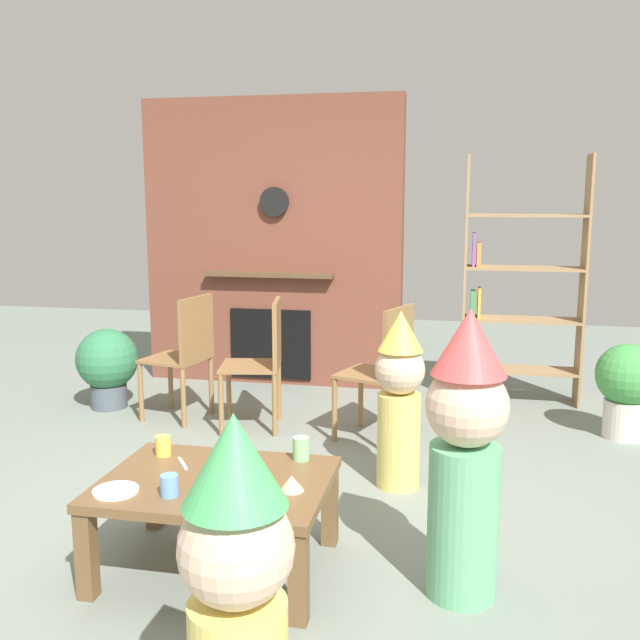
{
  "coord_description": "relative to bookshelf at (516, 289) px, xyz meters",
  "views": [
    {
      "loc": [
        0.87,
        -3.16,
        1.58
      ],
      "look_at": [
        0.15,
        0.4,
        0.95
      ],
      "focal_mm": 39.39,
      "sensor_mm": 36.0,
      "label": 1
    }
  ],
  "objects": [
    {
      "name": "bookshelf",
      "position": [
        0.0,
        0.0,
        0.0
      ],
      "size": [
        0.9,
        0.28,
        1.9
      ],
      "color": "#9E7A51",
      "rests_on": "ground_plane"
    },
    {
      "name": "ground_plane",
      "position": [
        -1.29,
        -2.4,
        -0.89
      ],
      "size": [
        12.0,
        12.0,
        0.0
      ],
      "primitive_type": "plane",
      "color": "gray"
    },
    {
      "name": "table_fork",
      "position": [
        -1.61,
        -2.77,
        -0.47
      ],
      "size": [
        0.1,
        0.13,
        0.01
      ],
      "primitive_type": "cube",
      "rotation": [
        0.0,
        0.0,
        2.17
      ],
      "color": "silver",
      "rests_on": "coffee_table"
    },
    {
      "name": "dining_chair_middle",
      "position": [
        -1.73,
        -1.03,
        -0.38
      ],
      "size": [
        0.47,
        0.47,
        0.9
      ],
      "rotation": [
        0.0,
        0.0,
        3.33
      ],
      "color": "olive",
      "rests_on": "ground_plane"
    },
    {
      "name": "child_by_the_chairs",
      "position": [
        -0.73,
        -1.86,
        -0.37
      ],
      "size": [
        0.27,
        0.27,
        0.99
      ],
      "rotation": [
        0.0,
        0.0,
        -2.15
      ],
      "color": "#E0CC66",
      "rests_on": "ground_plane"
    },
    {
      "name": "paper_plate_rear",
      "position": [
        -1.76,
        -3.11,
        -0.47
      ],
      "size": [
        0.18,
        0.18,
        0.01
      ],
      "primitive_type": "cylinder",
      "color": "white",
      "rests_on": "coffee_table"
    },
    {
      "name": "potted_plant_tall",
      "position": [
        0.68,
        -0.75,
        -0.52
      ],
      "size": [
        0.41,
        0.41,
        0.64
      ],
      "color": "beige",
      "rests_on": "ground_plane"
    },
    {
      "name": "dining_chair_right",
      "position": [
        -0.88,
        -1.14,
        -0.38
      ],
      "size": [
        0.51,
        0.51,
        0.9
      ],
      "rotation": [
        0.0,
        0.0,
        2.79
      ],
      "color": "olive",
      "rests_on": "ground_plane"
    },
    {
      "name": "potted_plant_short",
      "position": [
        -3.03,
        -0.81,
        -0.54
      ],
      "size": [
        0.46,
        0.46,
        0.61
      ],
      "color": "#4C5660",
      "rests_on": "ground_plane"
    },
    {
      "name": "brick_fireplace_feature",
      "position": [
        -2.0,
        0.2,
        0.31
      ],
      "size": [
        2.2,
        0.28,
        2.4
      ],
      "color": "brown",
      "rests_on": "ground_plane"
    },
    {
      "name": "paper_cup_near_left",
      "position": [
        -1.1,
        -2.61,
        -0.42
      ],
      "size": [
        0.08,
        0.08,
        0.11
      ],
      "primitive_type": "cylinder",
      "color": "#8CD18C",
      "rests_on": "coffee_table"
    },
    {
      "name": "coffee_table",
      "position": [
        -1.41,
        -2.9,
        -0.54
      ],
      "size": [
        0.96,
        0.72,
        0.41
      ],
      "color": "brown",
      "rests_on": "ground_plane"
    },
    {
      "name": "child_with_cone_hat",
      "position": [
        -0.94,
        -4.01,
        -0.32
      ],
      "size": [
        0.3,
        0.3,
        1.07
      ],
      "rotation": [
        0.0,
        0.0,
        1.96
      ],
      "color": "#E0CC66",
      "rests_on": "ground_plane"
    },
    {
      "name": "dining_chair_left",
      "position": [
        -2.33,
        -0.96,
        -0.38
      ],
      "size": [
        0.47,
        0.47,
        0.9
      ],
      "rotation": [
        0.0,
        0.0,
        2.94
      ],
      "color": "olive",
      "rests_on": "ground_plane"
    },
    {
      "name": "child_in_pink",
      "position": [
        -0.38,
        -2.89,
        -0.27
      ],
      "size": [
        0.32,
        0.32,
        1.17
      ],
      "rotation": [
        0.0,
        0.0,
        -3.13
      ],
      "color": "#66B27F",
      "rests_on": "ground_plane"
    },
    {
      "name": "paper_cup_near_right",
      "position": [
        -1.74,
        -2.69,
        -0.43
      ],
      "size": [
        0.07,
        0.07,
        0.09
      ],
      "primitive_type": "cylinder",
      "color": "#F2CC4C",
      "rests_on": "coffee_table"
    },
    {
      "name": "paper_plate_front",
      "position": [
        -1.35,
        -2.85,
        -0.47
      ],
      "size": [
        0.2,
        0.2,
        0.01
      ],
      "primitive_type": "cylinder",
      "color": "white",
      "rests_on": "coffee_table"
    },
    {
      "name": "birthday_cake_slice",
      "position": [
        -1.06,
        -2.95,
        -0.44
      ],
      "size": [
        0.1,
        0.1,
        0.06
      ],
      "primitive_type": "cone",
      "color": "#EAC68C",
      "rests_on": "coffee_table"
    },
    {
      "name": "paper_cup_center",
      "position": [
        -1.53,
        -3.1,
        -0.43
      ],
      "size": [
        0.07,
        0.07,
        0.09
      ],
      "primitive_type": "cylinder",
      "color": "#669EE0",
      "rests_on": "coffee_table"
    }
  ]
}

